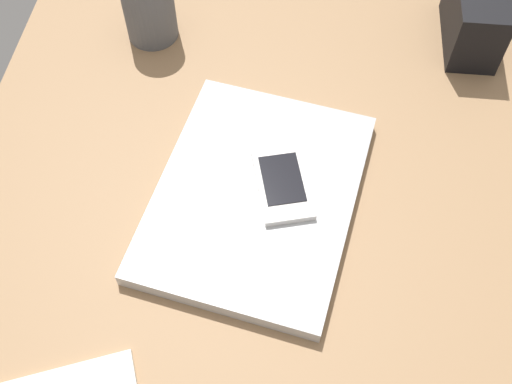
% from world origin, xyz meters
% --- Properties ---
extents(desk_surface, '(1.20, 0.80, 0.03)m').
position_xyz_m(desk_surface, '(0.00, 0.00, 0.01)').
color(desk_surface, '#9E7751').
rests_on(desk_surface, ground).
extents(laptop_closed, '(0.35, 0.29, 0.02)m').
position_xyz_m(laptop_closed, '(-0.02, 0.01, 0.04)').
color(laptop_closed, '#B7BABC').
rests_on(laptop_closed, desk_surface).
extents(cell_phone_on_laptop, '(0.13, 0.09, 0.01)m').
position_xyz_m(cell_phone_on_laptop, '(-0.00, -0.02, 0.06)').
color(cell_phone_on_laptop, silver).
rests_on(cell_phone_on_laptop, laptop_closed).
extents(pen_cup, '(0.08, 0.08, 0.11)m').
position_xyz_m(pen_cup, '(0.26, 0.20, 0.08)').
color(pen_cup, '#595B60').
rests_on(pen_cup, desk_surface).
extents(desk_organizer, '(0.14, 0.07, 0.10)m').
position_xyz_m(desk_organizer, '(0.31, -0.27, 0.08)').
color(desk_organizer, black).
rests_on(desk_organizer, desk_surface).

